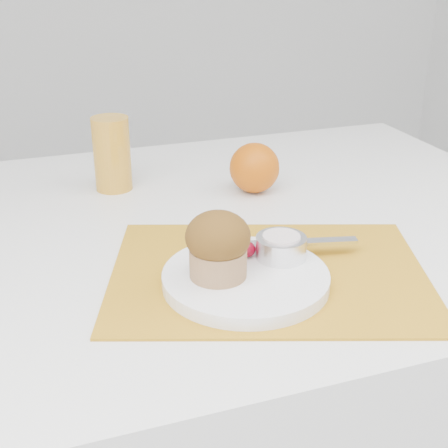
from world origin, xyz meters
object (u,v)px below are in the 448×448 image
object	(u,v)px
orange	(254,168)
juice_glass	(112,154)
muffin	(218,245)
plate	(246,278)
table	(186,422)

from	to	relation	value
orange	juice_glass	bearing A→B (deg)	157.78
muffin	plate	bearing A→B (deg)	-7.23
orange	juice_glass	size ratio (longest dim) A/B	0.67
juice_glass	muffin	bearing A→B (deg)	-81.27
table	muffin	world-z (taller)	muffin
orange	muffin	xyz separation A→B (m)	(-0.16, -0.29, 0.02)
plate	muffin	world-z (taller)	muffin
muffin	orange	bearing A→B (deg)	60.80
orange	muffin	bearing A→B (deg)	-119.20
plate	orange	xyz separation A→B (m)	(0.13, 0.29, 0.03)
plate	juice_glass	bearing A→B (deg)	103.50
juice_glass	orange	bearing A→B (deg)	-22.22
plate	muffin	xyz separation A→B (m)	(-0.03, 0.00, 0.05)
table	orange	xyz separation A→B (m)	(0.16, 0.09, 0.42)
table	orange	distance (m)	0.45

